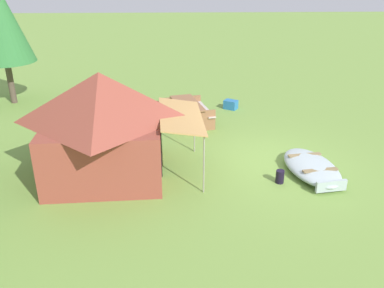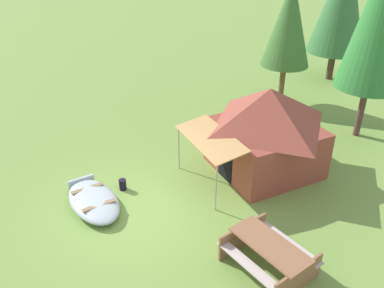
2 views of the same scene
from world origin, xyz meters
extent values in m
plane|color=olive|center=(0.00, 0.00, 0.00)|extent=(80.00, 80.00, 0.00)
ellipsoid|color=#A4B3B8|center=(-0.60, -1.08, 0.19)|extent=(2.47, 1.56, 0.37)
ellipsoid|color=#393E40|center=(-0.60, -1.08, 0.22)|extent=(2.26, 1.38, 0.13)
cube|color=olive|center=(-0.14, -1.01, 0.33)|extent=(0.28, 0.95, 0.04)
cube|color=olive|center=(-1.06, -1.15, 0.33)|extent=(0.28, 0.95, 0.04)
cube|color=#A4B3B8|center=(-1.65, -1.24, 0.21)|extent=(0.19, 0.79, 0.28)
cube|color=brown|center=(-0.39, 4.38, 0.77)|extent=(3.00, 3.01, 1.54)
pyramid|color=brown|center=(-0.39, 4.38, 2.15)|extent=(3.24, 3.25, 1.22)
cube|color=black|center=(-0.32, 2.93, 0.65)|extent=(0.76, 0.07, 1.23)
cube|color=tan|center=(-0.30, 2.39, 1.59)|extent=(2.63, 1.22, 0.20)
cylinder|color=gray|center=(0.93, 1.98, 0.73)|extent=(0.04, 0.04, 1.47)
cylinder|color=gray|center=(-1.47, 1.87, 0.73)|extent=(0.04, 0.04, 1.47)
cube|color=#8E5F3F|center=(3.34, 2.14, 0.73)|extent=(2.05, 1.23, 0.04)
cube|color=beige|center=(3.19, 2.74, 0.47)|extent=(1.92, 0.70, 0.04)
cube|color=beige|center=(3.48, 1.53, 0.47)|extent=(1.92, 0.70, 0.04)
cube|color=#8E5F3F|center=(4.17, 2.34, 0.36)|extent=(0.41, 1.47, 0.71)
cube|color=#8E5F3F|center=(2.50, 1.93, 0.36)|extent=(0.41, 1.47, 0.71)
cube|color=#276EB0|center=(4.81, 0.40, 0.17)|extent=(0.56, 0.60, 0.34)
cylinder|color=black|center=(-1.06, -0.12, 0.17)|extent=(0.28, 0.28, 0.34)
cylinder|color=brown|center=(5.94, 9.11, 0.83)|extent=(0.24, 0.24, 1.67)
camera|label=1|loc=(-10.11, 2.49, 5.13)|focal=37.92mm
camera|label=2|loc=(8.88, -2.20, 7.16)|focal=37.90mm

